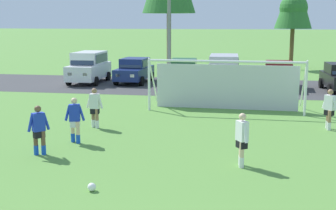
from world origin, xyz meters
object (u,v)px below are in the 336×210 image
(player_winger_left, at_px, (75,120))
(parked_car_slot_far_left, at_px, (89,67))
(soccer_ball, at_px, (92,187))
(player_trailing_back, at_px, (95,108))
(player_midfield_center, at_px, (329,109))
(street_lamp, at_px, (172,31))
(soccer_goal, at_px, (226,84))
(parked_car_slot_center_right, at_px, (279,75))
(parked_car_slot_center, at_px, (224,72))
(parked_car_slot_center_left, at_px, (183,71))
(parked_car_slot_left, at_px, (134,70))
(player_striker_near, at_px, (242,140))
(player_defender_far, at_px, (39,130))

(player_winger_left, xyz_separation_m, parked_car_slot_far_left, (-4.78, 15.15, 0.29))
(soccer_ball, xyz_separation_m, player_trailing_back, (-2.16, 6.70, 0.71))
(player_midfield_center, distance_m, street_lamp, 10.21)
(soccer_goal, relative_size, parked_car_slot_center_right, 1.73)
(parked_car_slot_center, bearing_deg, parked_car_slot_center_left, 147.99)
(player_winger_left, bearing_deg, parked_car_slot_left, 96.01)
(parked_car_slot_left, height_order, parked_car_slot_center_right, same)
(player_striker_near, height_order, parked_car_slot_center_right, parked_car_slot_center_right)
(player_midfield_center, relative_size, parked_car_slot_far_left, 0.36)
(soccer_goal, bearing_deg, parked_car_slot_center, 93.45)
(player_trailing_back, bearing_deg, player_winger_left, -88.88)
(soccer_ball, relative_size, player_winger_left, 0.13)
(soccer_goal, distance_m, player_striker_near, 8.74)
(parked_car_slot_left, relative_size, street_lamp, 0.60)
(soccer_goal, distance_m, parked_car_slot_center, 6.78)
(parked_car_slot_center, relative_size, parked_car_slot_center_right, 1.08)
(player_defender_far, height_order, parked_car_slot_far_left, parked_car_slot_far_left)
(player_winger_left, distance_m, parked_car_slot_center_left, 15.61)
(soccer_goal, bearing_deg, soccer_ball, -104.55)
(player_winger_left, distance_m, parked_car_slot_center_right, 16.89)
(street_lamp, bearing_deg, player_trailing_back, -104.44)
(player_striker_near, bearing_deg, parked_car_slot_center, 94.59)
(player_trailing_back, xyz_separation_m, parked_car_slot_left, (-1.60, 13.33, 0.05))
(player_winger_left, distance_m, parked_car_slot_left, 15.74)
(soccer_ball, height_order, parked_car_slot_left, parked_car_slot_left)
(player_midfield_center, height_order, player_trailing_back, same)
(parked_car_slot_center_right, bearing_deg, player_defender_far, -118.08)
(parked_car_slot_far_left, relative_size, parked_car_slot_left, 1.07)
(player_midfield_center, bearing_deg, player_striker_near, -122.85)
(parked_car_slot_left, bearing_deg, parked_car_slot_center, -16.89)
(player_trailing_back, height_order, parked_car_slot_left, parked_car_slot_left)
(parked_car_slot_left, xyz_separation_m, street_lamp, (3.58, -5.65, 2.84))
(player_defender_far, height_order, street_lamp, street_lamp)
(soccer_ball, bearing_deg, parked_car_slot_far_left, 109.47)
(player_striker_near, bearing_deg, parked_car_slot_center_left, 103.27)
(soccer_ball, xyz_separation_m, parked_car_slot_center_left, (-0.28, 19.88, 0.77))
(soccer_goal, distance_m, player_trailing_back, 6.93)
(soccer_goal, xyz_separation_m, parked_car_slot_center_left, (-3.23, 8.52, -0.42))
(parked_car_slot_far_left, bearing_deg, parked_car_slot_center_right, -1.56)
(player_trailing_back, bearing_deg, parked_car_slot_center_left, 81.86)
(player_midfield_center, bearing_deg, player_defender_far, -152.42)
(player_striker_near, bearing_deg, street_lamp, 108.70)
(street_lamp, bearing_deg, soccer_goal, -44.01)
(soccer_goal, height_order, player_midfield_center, soccer_goal)
(parked_car_slot_center_right, bearing_deg, soccer_goal, -111.42)
(parked_car_slot_center_left, height_order, parked_car_slot_center, parked_car_slot_center)
(player_defender_far, bearing_deg, player_striker_near, -1.02)
(soccer_goal, bearing_deg, player_winger_left, -125.97)
(player_midfield_center, relative_size, player_trailing_back, 1.00)
(player_midfield_center, height_order, parked_car_slot_center, parked_car_slot_center)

